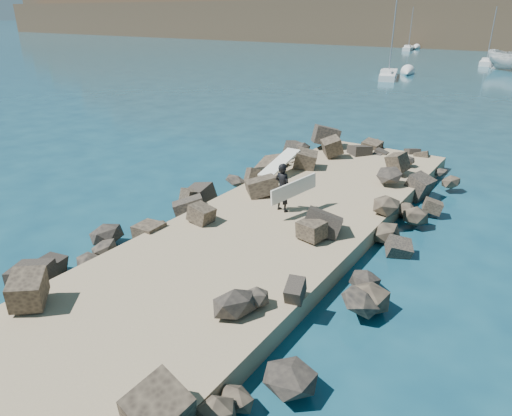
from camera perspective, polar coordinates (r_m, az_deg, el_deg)
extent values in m
plane|color=#0F384C|center=(15.56, 2.07, -3.86)|extent=(800.00, 800.00, 0.00)
cube|color=#8C7759|center=(13.96, -2.32, -5.88)|extent=(6.00, 26.00, 0.60)
cube|color=black|center=(15.91, -9.71, -1.57)|extent=(2.60, 22.00, 1.00)
cube|color=black|center=(12.98, 9.48, -7.65)|extent=(2.60, 22.00, 1.00)
cube|color=white|center=(19.69, 2.98, 5.36)|extent=(0.70, 2.60, 0.09)
imported|color=black|center=(15.93, 3.35, 2.59)|extent=(0.69, 0.51, 1.75)
cube|color=silver|center=(15.70, 4.76, 2.42)|extent=(0.61, 2.12, 0.68)
cube|color=silver|center=(101.11, 18.50, 18.36)|extent=(2.59, 6.81, 0.80)
cylinder|color=gray|center=(100.92, 18.80, 20.62)|extent=(0.12, 0.12, 7.33)
cube|color=silver|center=(100.33, 18.40, 18.63)|extent=(1.37, 2.02, 0.44)
cube|color=silver|center=(57.38, 16.22, 15.62)|extent=(3.77, 7.91, 0.80)
cylinder|color=gray|center=(57.01, 16.77, 20.19)|extent=(0.12, 0.12, 8.51)
cube|color=silver|center=(56.48, 15.97, 16.05)|extent=(1.79, 2.42, 0.44)
cube|color=silver|center=(77.06, 26.83, 15.89)|extent=(1.96, 6.60, 0.80)
cylinder|color=gray|center=(76.81, 27.39, 18.76)|extent=(0.12, 0.12, 7.16)
cube|color=silver|center=(76.25, 26.81, 16.22)|extent=(1.19, 1.90, 0.44)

